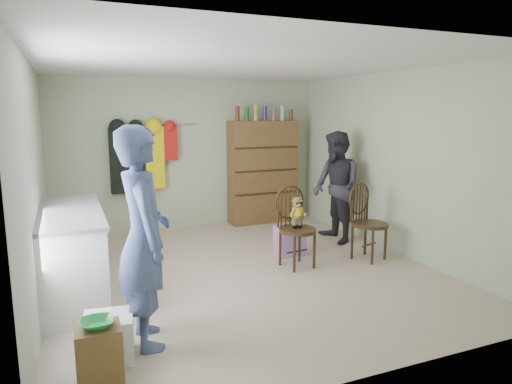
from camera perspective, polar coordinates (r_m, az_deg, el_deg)
name	(u,v)px	position (r m, az deg, el deg)	size (l,w,h in m)	color
ground_plane	(244,271)	(5.75, -1.55, -9.86)	(5.00, 5.00, 0.00)	beige
room_walls	(228,141)	(5.92, -3.49, 6.35)	(5.00, 5.00, 5.00)	beige
counter	(72,253)	(5.26, -21.97, -7.09)	(0.64, 1.86, 0.94)	silver
stool	(99,356)	(3.64, -19.02, -18.86)	(0.32, 0.27, 0.45)	brown
bowl	(97,323)	(3.53, -19.26, -15.24)	(0.23, 0.23, 0.06)	green
plastic_tub	(109,338)	(3.98, -17.90, -16.93)	(0.38, 0.36, 0.36)	white
chair_front	(295,221)	(5.80, 4.92, -3.63)	(0.52, 0.52, 1.03)	#3D2715
chair_far	(366,218)	(6.25, 13.59, -3.22)	(0.59, 0.59, 1.03)	#3D2715
striped_bag	(290,241)	(6.34, 4.25, -6.09)	(0.38, 0.29, 0.40)	pink
person_left	(144,237)	(3.90, -13.88, -5.53)	(0.68, 0.44, 1.85)	#475383
person_right	(336,187)	(6.93, 9.99, 0.59)	(0.82, 0.64, 1.68)	#2D2B33
dresser	(262,172)	(8.08, 0.80, 2.58)	(1.20, 0.39, 2.08)	brown
coat_rack	(142,156)	(7.54, -14.12, 4.34)	(1.42, 0.12, 1.09)	#99999E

